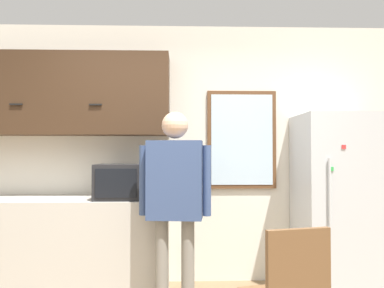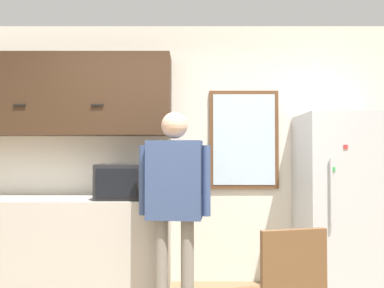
{
  "view_description": "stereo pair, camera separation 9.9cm",
  "coord_description": "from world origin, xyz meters",
  "views": [
    {
      "loc": [
        0.06,
        -2.1,
        1.35
      ],
      "look_at": [
        0.15,
        1.02,
        1.42
      ],
      "focal_mm": 35.0,
      "sensor_mm": 36.0,
      "label": 1
    },
    {
      "loc": [
        0.16,
        -2.11,
        1.35
      ],
      "look_at": [
        0.15,
        1.02,
        1.42
      ],
      "focal_mm": 35.0,
      "sensor_mm": 36.0,
      "label": 2
    }
  ],
  "objects": [
    {
      "name": "counter",
      "position": [
        -1.13,
        1.53,
        0.46
      ],
      "size": [
        2.14,
        0.65,
        0.91
      ],
      "color": "#BCB7AD",
      "rests_on": "ground_plane"
    },
    {
      "name": "upper_cabinets",
      "position": [
        -1.13,
        1.67,
        1.93
      ],
      "size": [
        2.14,
        0.38,
        0.81
      ],
      "color": "#3D2819"
    },
    {
      "name": "window",
      "position": [
        0.71,
        1.84,
        1.49
      ],
      "size": [
        0.73,
        0.05,
        1.03
      ],
      "color": "brown"
    },
    {
      "name": "microwave",
      "position": [
        -0.47,
        1.45,
        1.08
      ],
      "size": [
        0.53,
        0.42,
        0.33
      ],
      "color": "#232326",
      "rests_on": "counter"
    },
    {
      "name": "back_wall",
      "position": [
        0.0,
        1.88,
        1.35
      ],
      "size": [
        6.0,
        0.06,
        2.7
      ],
      "color": "silver",
      "rests_on": "ground_plane"
    },
    {
      "name": "refrigerator",
      "position": [
        1.56,
        1.5,
        0.86
      ],
      "size": [
        0.69,
        0.7,
        1.72
      ],
      "color": "silver",
      "rests_on": "ground_plane"
    },
    {
      "name": "person",
      "position": [
        0.01,
        1.04,
        1.04
      ],
      "size": [
        0.6,
        0.27,
        1.69
      ],
      "rotation": [
        0.0,
        0.0,
        -0.11
      ],
      "color": "gray",
      "rests_on": "ground_plane"
    }
  ]
}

